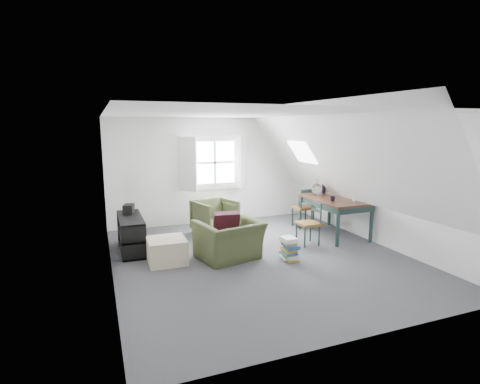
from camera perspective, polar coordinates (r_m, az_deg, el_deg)
name	(u,v)px	position (r m, az deg, el deg)	size (l,w,h in m)	color
floor	(261,257)	(6.76, 3.19, -9.93)	(5.50, 5.50, 0.00)	#444449
ceiling	(262,114)	(6.36, 3.42, 11.75)	(5.50, 5.50, 0.00)	white
wall_back	(214,171)	(9.00, -3.94, 3.27)	(5.00, 5.00, 0.00)	white
wall_front	(370,229)	(4.15, 19.19, -5.32)	(5.00, 5.00, 0.00)	white
wall_left	(108,198)	(5.89, -19.47, -0.91)	(5.50, 5.50, 0.00)	white
wall_right	(378,181)	(7.80, 20.28, 1.63)	(5.50, 5.50, 0.00)	white
slope_left	(171,161)	(5.91, -10.51, 4.69)	(5.50, 5.50, 0.00)	white
slope_right	(338,155)	(7.16, 14.78, 5.44)	(5.50, 5.50, 0.00)	white
dormer_window	(215,163)	(8.90, -3.81, 4.50)	(1.71, 0.35, 1.30)	white
skylight	(302,152)	(8.25, 9.48, 6.00)	(0.55, 0.75, 0.04)	white
armchair_near	(229,258)	(6.72, -1.68, -10.07)	(1.04, 0.91, 0.68)	#3A4224
armchair_far	(215,233)	(8.23, -3.81, -6.27)	(0.79, 0.82, 0.74)	#3A4224
throw_pillow	(226,224)	(6.67, -2.13, -4.90)	(0.46, 0.13, 0.46)	#3D101D
ottoman	(167,251)	(6.58, -11.08, -8.76)	(0.63, 0.63, 0.42)	#BBAD8F
dining_table	(334,203)	(8.18, 14.12, -1.60)	(0.97, 1.61, 0.81)	#371D12
demijohn	(317,188)	(8.42, 11.60, 0.53)	(0.24, 0.24, 0.34)	silver
vase_twigs	(324,186)	(8.64, 12.64, 0.82)	(0.09, 0.10, 0.69)	black
cup	(332,201)	(7.78, 13.91, -1.39)	(0.11, 0.11, 0.10)	black
paper_box	(356,200)	(7.92, 17.20, -1.21)	(0.11, 0.07, 0.04)	white
dining_chair_far	(304,207)	(8.68, 9.73, -2.26)	(0.43, 0.43, 0.92)	brown
dining_chair_near	(310,223)	(7.48, 10.56, -4.60)	(0.39, 0.39, 0.84)	brown
media_shelf	(131,236)	(7.30, -16.23, -6.41)	(0.42, 1.26, 0.65)	black
electronics_box	(129,209)	(7.47, -16.59, -2.56)	(0.18, 0.25, 0.20)	black
magazine_stack	(289,249)	(6.64, 7.55, -8.56)	(0.30, 0.36, 0.40)	#B29933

